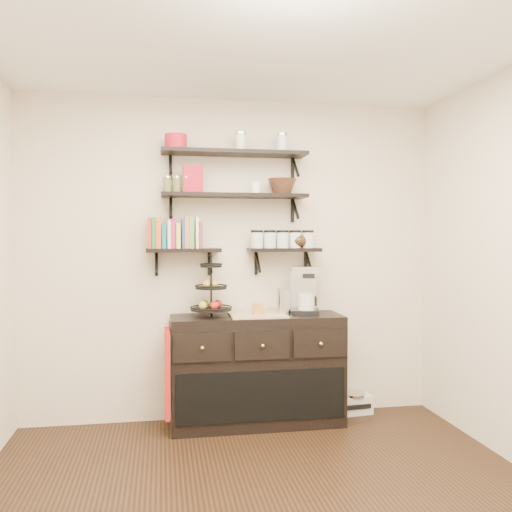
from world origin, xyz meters
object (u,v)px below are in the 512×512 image
object	(u,v)px
sideboard	(257,370)
coffee_maker	(305,291)
radio	(354,403)
fruit_stand	(211,296)

from	to	relation	value
sideboard	coffee_maker	distance (m)	0.76
sideboard	radio	world-z (taller)	sideboard
coffee_maker	fruit_stand	bearing A→B (deg)	-164.29
fruit_stand	radio	bearing A→B (deg)	5.08
coffee_maker	radio	size ratio (longest dim) A/B	1.25
coffee_maker	radio	bearing A→B (deg)	24.50
fruit_stand	coffee_maker	bearing A→B (deg)	1.75
fruit_stand	radio	world-z (taller)	fruit_stand
fruit_stand	coffee_maker	xyz separation A→B (m)	(0.78, 0.02, 0.02)
fruit_stand	sideboard	bearing A→B (deg)	-0.52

